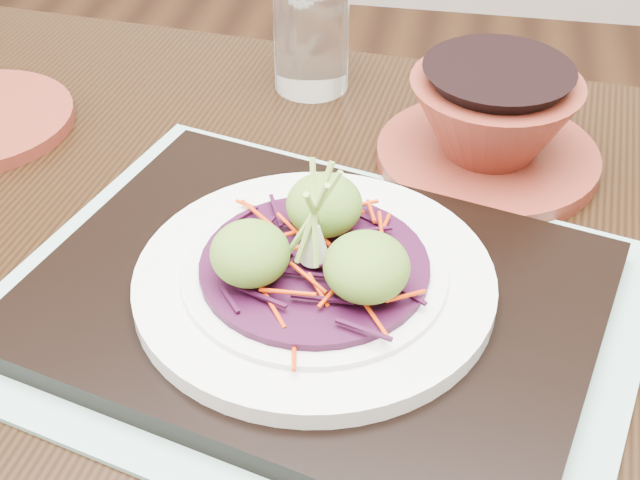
% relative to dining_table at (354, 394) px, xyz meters
% --- Properties ---
extents(dining_table, '(1.16, 0.83, 0.68)m').
position_rel_dining_table_xyz_m(dining_table, '(0.00, 0.00, 0.00)').
color(dining_table, black).
rests_on(dining_table, ground).
extents(placemat, '(0.49, 0.42, 0.00)m').
position_rel_dining_table_xyz_m(placemat, '(-0.03, -0.01, 0.09)').
color(placemat, '#88AFA1').
rests_on(placemat, dining_table).
extents(serving_tray, '(0.42, 0.35, 0.02)m').
position_rel_dining_table_xyz_m(serving_tray, '(-0.03, -0.01, 0.10)').
color(serving_tray, black).
rests_on(serving_tray, placemat).
extents(white_plate, '(0.24, 0.24, 0.02)m').
position_rel_dining_table_xyz_m(white_plate, '(-0.03, -0.01, 0.12)').
color(white_plate, silver).
rests_on(white_plate, serving_tray).
extents(cabbage_bed, '(0.15, 0.15, 0.01)m').
position_rel_dining_table_xyz_m(cabbage_bed, '(-0.03, -0.01, 0.13)').
color(cabbage_bed, '#2F0924').
rests_on(cabbage_bed, white_plate).
extents(carrot_julienne, '(0.18, 0.18, 0.01)m').
position_rel_dining_table_xyz_m(carrot_julienne, '(-0.03, -0.01, 0.14)').
color(carrot_julienne, red).
rests_on(carrot_julienne, cabbage_bed).
extents(guacamole_scoops, '(0.13, 0.11, 0.04)m').
position_rel_dining_table_xyz_m(guacamole_scoops, '(-0.03, -0.01, 0.15)').
color(guacamole_scoops, '#578126').
rests_on(guacamole_scoops, cabbage_bed).
extents(scallion_garnish, '(0.05, 0.05, 0.08)m').
position_rel_dining_table_xyz_m(scallion_garnish, '(-0.03, -0.01, 0.17)').
color(scallion_garnish, '#85B046').
rests_on(scallion_garnish, cabbage_bed).
extents(water_glass, '(0.09, 0.09, 0.10)m').
position_rel_dining_table_xyz_m(water_glass, '(-0.09, 0.29, 0.14)').
color(water_glass, white).
rests_on(water_glass, dining_table).
extents(terracotta_bowl_set, '(0.25, 0.25, 0.08)m').
position_rel_dining_table_xyz_m(terracotta_bowl_set, '(0.08, 0.19, 0.12)').
color(terracotta_bowl_set, maroon).
rests_on(terracotta_bowl_set, dining_table).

